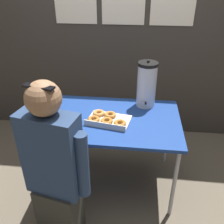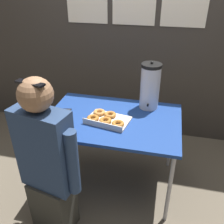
{
  "view_description": "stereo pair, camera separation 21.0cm",
  "coord_description": "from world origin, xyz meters",
  "px_view_note": "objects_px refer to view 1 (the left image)",
  "views": [
    {
      "loc": [
        0.2,
        -1.81,
        1.82
      ],
      "look_at": [
        -0.01,
        0.0,
        0.78
      ],
      "focal_mm": 40.0,
      "sensor_mm": 36.0,
      "label": 1
    },
    {
      "loc": [
        0.4,
        -1.78,
        1.82
      ],
      "look_at": [
        -0.01,
        0.0,
        0.78
      ],
      "focal_mm": 40.0,
      "sensor_mm": 36.0,
      "label": 2
    }
  ],
  "objects_px": {
    "donut_box": "(107,119)",
    "person_seated": "(54,169)",
    "coffee_urn": "(147,85)",
    "cell_phone": "(64,116)"
  },
  "relations": [
    {
      "from": "donut_box",
      "to": "cell_phone",
      "type": "relative_size",
      "value": 2.28
    },
    {
      "from": "donut_box",
      "to": "coffee_urn",
      "type": "relative_size",
      "value": 0.89
    },
    {
      "from": "donut_box",
      "to": "person_seated",
      "type": "distance_m",
      "value": 0.61
    },
    {
      "from": "person_seated",
      "to": "coffee_urn",
      "type": "bearing_deg",
      "value": -113.95
    },
    {
      "from": "cell_phone",
      "to": "coffee_urn",
      "type": "bearing_deg",
      "value": 10.48
    },
    {
      "from": "cell_phone",
      "to": "person_seated",
      "type": "bearing_deg",
      "value": -94.51
    },
    {
      "from": "cell_phone",
      "to": "person_seated",
      "type": "distance_m",
      "value": 0.57
    },
    {
      "from": "coffee_urn",
      "to": "cell_phone",
      "type": "height_order",
      "value": "coffee_urn"
    },
    {
      "from": "coffee_urn",
      "to": "person_seated",
      "type": "height_order",
      "value": "person_seated"
    },
    {
      "from": "cell_phone",
      "to": "person_seated",
      "type": "xyz_separation_m",
      "value": [
        0.08,
        -0.55,
        -0.1
      ]
    }
  ]
}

